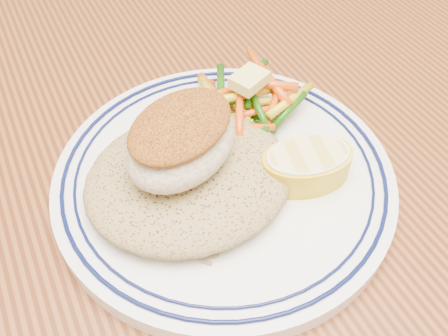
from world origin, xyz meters
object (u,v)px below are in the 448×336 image
dining_table (237,253)px  vegetable_pile (245,104)px  plate (224,177)px  rice_pilaf (189,174)px  lemon_wedge (307,164)px  fish_fillet (181,140)px

dining_table → vegetable_pile: vegetable_pile is taller
plate → vegetable_pile: size_ratio=2.33×
dining_table → rice_pilaf: 0.13m
rice_pilaf → lemon_wedge: (0.08, -0.03, -0.00)m
dining_table → plate: (-0.01, 0.01, 0.11)m
rice_pilaf → fish_fillet: (-0.00, 0.00, 0.03)m
dining_table → lemon_wedge: size_ratio=19.91×
plate → rice_pilaf: rice_pilaf is taller
fish_fillet → lemon_wedge: size_ratio=1.43×
dining_table → plate: size_ratio=5.82×
fish_fillet → rice_pilaf: bearing=-68.6°
plate → dining_table: bearing=-28.3°
dining_table → fish_fillet: 0.16m
rice_pilaf → vegetable_pile: same height
vegetable_pile → rice_pilaf: bearing=-145.1°
fish_fillet → vegetable_pile: 0.09m
vegetable_pile → dining_table: bearing=-121.1°
fish_fillet → lemon_wedge: bearing=-22.8°
dining_table → rice_pilaf: (-0.04, 0.00, 0.13)m
vegetable_pile → lemon_wedge: bearing=-84.2°
rice_pilaf → vegetable_pile: size_ratio=1.38×
vegetable_pile → plate: bearing=-131.7°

